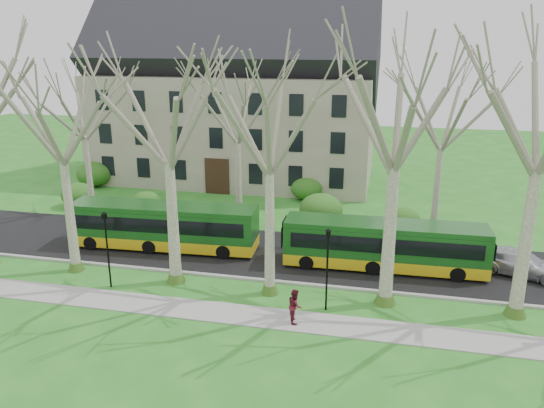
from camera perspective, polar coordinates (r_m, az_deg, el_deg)
The scene contains 13 objects.
ground at distance 29.70m, azimuth -5.66°, elevation -9.12°, with size 120.00×120.00×0.00m, color #256F1F.
sidewalk at distance 27.60m, azimuth -7.30°, elevation -11.31°, with size 70.00×2.00×0.06m, color gray.
road at distance 34.48m, azimuth -2.84°, elevation -5.12°, with size 80.00×8.00×0.06m, color black.
curb at distance 30.96m, azimuth -4.80°, elevation -7.81°, with size 80.00×0.25×0.14m, color #A5A39E.
building at distance 51.55m, azimuth -4.01°, elevation 11.61°, with size 26.50×12.20×16.00m.
tree_row_verge at distance 27.60m, azimuth -5.90°, elevation 4.27°, with size 49.00×7.00×14.00m.
tree_row_far at distance 38.20m, azimuth -2.72°, elevation 6.48°, with size 33.00×7.00×12.00m.
lamp_row at distance 27.78m, azimuth -6.46°, elevation -5.26°, with size 36.22×0.22×4.30m.
hedges at distance 43.13m, azimuth -5.86°, elevation 0.84°, with size 30.60×8.60×2.00m.
bus_lead at distance 35.17m, azimuth -11.55°, elevation -2.30°, with size 12.16×2.53×3.04m, color #154B17, non-canonical shape.
bus_follow at distance 32.17m, azimuth 11.98°, elevation -4.31°, with size 11.78×2.45×2.94m, color #154B17, non-canonical shape.
sedan at distance 34.11m, azimuth 25.14°, elevation -5.75°, with size 2.00×4.93×1.43m, color #B7B7BD.
pedestrian_b at distance 26.02m, azimuth 2.49°, elevation -10.87°, with size 0.82×0.64×1.69m, color maroon.
Camera 1 is at (8.58, -25.18, 13.22)m, focal length 35.00 mm.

